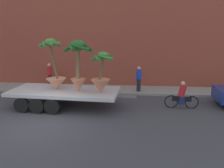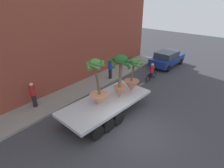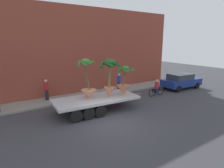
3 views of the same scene
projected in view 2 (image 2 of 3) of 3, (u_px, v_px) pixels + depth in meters
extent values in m
plane|color=#38383D|center=(137.00, 132.00, 10.24)|extent=(60.00, 60.00, 0.00)
cube|color=gray|center=(66.00, 96.00, 13.69)|extent=(24.00, 2.20, 0.15)
cube|color=brown|center=(44.00, 39.00, 12.96)|extent=(24.00, 1.20, 7.95)
cube|color=#B7BABF|center=(106.00, 102.00, 11.39)|extent=(6.07, 2.86, 0.18)
cylinder|color=black|center=(70.00, 114.00, 11.07)|extent=(0.81, 0.27, 0.80)
cylinder|color=black|center=(97.00, 133.00, 9.63)|extent=(0.81, 0.27, 0.80)
cylinder|color=black|center=(81.00, 109.00, 11.62)|extent=(0.81, 0.27, 0.80)
cylinder|color=black|center=(108.00, 125.00, 10.18)|extent=(0.81, 0.27, 0.80)
cylinder|color=black|center=(91.00, 104.00, 12.17)|extent=(0.81, 0.27, 0.80)
cylinder|color=black|center=(118.00, 118.00, 10.73)|extent=(0.81, 0.27, 0.80)
cube|color=slate|center=(139.00, 86.00, 13.75)|extent=(1.00, 0.16, 0.10)
cone|color=#C17251|center=(120.00, 92.00, 11.62)|extent=(0.79, 0.79, 0.72)
cylinder|color=brown|center=(120.00, 74.00, 11.10)|extent=(0.27, 0.19, 1.75)
ellipsoid|color=#235B23|center=(121.00, 59.00, 10.74)|extent=(0.85, 0.85, 0.53)
cone|color=#235B23|center=(127.00, 59.00, 11.08)|extent=(0.37, 1.06, 0.55)
cone|color=#235B23|center=(115.00, 58.00, 11.09)|extent=(1.02, 0.34, 0.42)
cone|color=#235B23|center=(112.00, 61.00, 10.71)|extent=(0.84, 0.90, 0.58)
cone|color=#235B23|center=(121.00, 63.00, 10.38)|extent=(0.72, 0.81, 0.45)
cone|color=#235B23|center=(129.00, 61.00, 10.61)|extent=(1.03, 0.52, 0.48)
cone|color=#C17251|center=(131.00, 86.00, 12.41)|extent=(1.00, 1.00, 0.72)
cylinder|color=brown|center=(133.00, 71.00, 12.04)|extent=(0.37, 0.13, 1.24)
ellipsoid|color=#387A33|center=(134.00, 62.00, 11.82)|extent=(0.60, 0.60, 0.38)
cone|color=#387A33|center=(137.00, 61.00, 12.18)|extent=(0.30, 0.89, 0.50)
cone|color=#387A33|center=(131.00, 61.00, 12.13)|extent=(0.79, 0.46, 0.35)
cone|color=#387A33|center=(128.00, 64.00, 11.77)|extent=(0.67, 0.78, 0.51)
cone|color=#387A33|center=(134.00, 65.00, 11.48)|extent=(0.62, 0.80, 0.42)
cone|color=#387A33|center=(140.00, 64.00, 11.69)|extent=(0.86, 0.41, 0.40)
cone|color=tan|center=(99.00, 99.00, 10.96)|extent=(1.09, 1.09, 0.61)
cylinder|color=brown|center=(97.00, 79.00, 10.33)|extent=(0.44, 0.13, 1.99)
ellipsoid|color=#428438|center=(95.00, 62.00, 9.83)|extent=(0.60, 0.60, 0.38)
cone|color=#428438|center=(100.00, 62.00, 10.06)|extent=(0.30, 0.70, 0.41)
cone|color=#428438|center=(94.00, 61.00, 10.19)|extent=(0.77, 0.60, 0.43)
cone|color=#428438|center=(90.00, 63.00, 9.93)|extent=(0.68, 0.44, 0.36)
cone|color=#428438|center=(88.00, 65.00, 9.72)|extent=(0.58, 0.84, 0.48)
cone|color=#428438|center=(93.00, 66.00, 9.54)|extent=(0.54, 0.76, 0.46)
cone|color=#428438|center=(99.00, 65.00, 9.64)|extent=(0.68, 0.33, 0.36)
cone|color=#428438|center=(102.00, 63.00, 9.83)|extent=(0.71, 0.61, 0.32)
torus|color=black|center=(154.00, 74.00, 16.73)|extent=(0.74, 0.08, 0.74)
torus|color=black|center=(148.00, 78.00, 15.98)|extent=(0.74, 0.08, 0.74)
cube|color=black|center=(152.00, 74.00, 16.28)|extent=(1.04, 0.08, 0.28)
cylinder|color=red|center=(152.00, 69.00, 16.08)|extent=(0.45, 0.35, 0.65)
sphere|color=tan|center=(152.00, 65.00, 15.90)|extent=(0.24, 0.24, 0.24)
cube|color=navy|center=(151.00, 75.00, 16.31)|extent=(0.29, 0.25, 0.44)
cube|color=navy|center=(167.00, 60.00, 19.39)|extent=(4.38, 2.11, 0.70)
cube|color=#2D3842|center=(167.00, 54.00, 18.97)|extent=(2.44, 1.82, 0.56)
cylinder|color=black|center=(165.00, 58.00, 21.01)|extent=(0.65, 0.23, 0.64)
cylinder|color=black|center=(181.00, 61.00, 19.93)|extent=(0.65, 0.23, 0.64)
cylinder|color=black|center=(152.00, 64.00, 19.16)|extent=(0.65, 0.23, 0.64)
cylinder|color=black|center=(168.00, 68.00, 18.08)|extent=(0.65, 0.23, 0.64)
cylinder|color=black|center=(110.00, 74.00, 16.25)|extent=(0.28, 0.28, 0.85)
cylinder|color=#1938C6|center=(110.00, 66.00, 15.93)|extent=(0.36, 0.36, 0.62)
sphere|color=tan|center=(110.00, 61.00, 15.74)|extent=(0.24, 0.24, 0.24)
cylinder|color=black|center=(34.00, 101.00, 12.16)|extent=(0.28, 0.28, 0.85)
cylinder|color=red|center=(32.00, 91.00, 11.84)|extent=(0.36, 0.36, 0.62)
sphere|color=tan|center=(31.00, 85.00, 11.65)|extent=(0.24, 0.24, 0.24)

